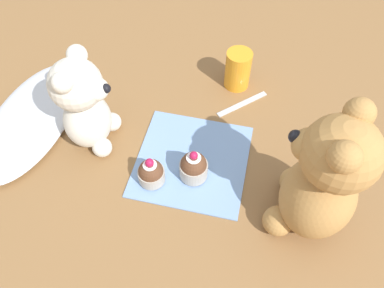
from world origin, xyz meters
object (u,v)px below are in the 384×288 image
Objects in this scene: cupcake_near_cream_bear at (151,173)px; teaspoon at (242,104)px; teddy_bear_cream at (84,105)px; cupcake_near_tan_bear at (194,167)px; teddy_bear_tan at (322,181)px; juice_glass at (238,69)px.

teaspoon is (0.23, -0.14, -0.03)m from cupcake_near_cream_bear.
cupcake_near_tan_bear is (-0.04, -0.22, -0.07)m from teddy_bear_cream.
cupcake_near_tan_bear is at bearing -69.71° from cupcake_near_cream_bear.
teddy_bear_cream is 0.34m from teaspoon.
teddy_bear_tan reaches higher than cupcake_near_cream_bear.
teddy_bear_cream reaches higher than cupcake_near_tan_bear.
teddy_bear_cream is at bearing 130.46° from juice_glass.
teaspoon is at bearing -30.85° from cupcake_near_cream_bear.
teddy_bear_tan is 0.30m from cupcake_near_cream_bear.
cupcake_near_cream_bear is at bearing -77.62° from teddy_bear_tan.
cupcake_near_tan_bear is 0.21m from teaspoon.
juice_glass is (0.29, -0.11, 0.02)m from cupcake_near_cream_bear.
teaspoon is at bearing -134.48° from teddy_bear_tan.
cupcake_near_cream_bear is at bearing -119.69° from teddy_bear_cream.
teddy_bear_tan is 3.71× the size of cupcake_near_tan_bear.
cupcake_near_tan_bear reaches higher than teaspoon.
teddy_bear_tan is at bearing -150.77° from juice_glass.
teddy_bear_tan is at bearing -92.09° from cupcake_near_cream_bear.
teddy_bear_tan is 2.94× the size of juice_glass.
teddy_bear_cream reaches higher than teaspoon.
teddy_bear_cream is 2.34× the size of juice_glass.
cupcake_near_tan_bear reaches higher than cupcake_near_cream_bear.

